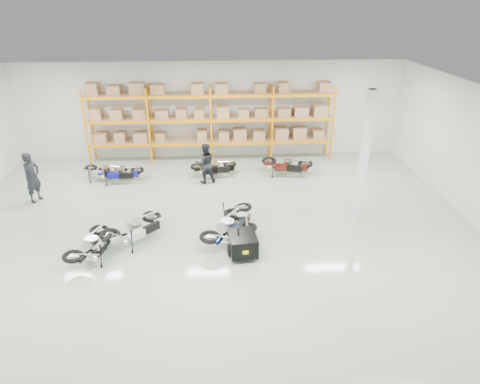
{
  "coord_description": "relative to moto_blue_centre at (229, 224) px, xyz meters",
  "views": [
    {
      "loc": [
        0.14,
        -12.86,
        7.27
      ],
      "look_at": [
        0.96,
        0.32,
        1.1
      ],
      "focal_mm": 32.0,
      "sensor_mm": 36.0,
      "label": 1
    }
  ],
  "objects": [
    {
      "name": "moto_back_a",
      "position": [
        -4.43,
        5.0,
        -0.09
      ],
      "size": [
        1.71,
        0.87,
        1.1
      ],
      "primitive_type": null,
      "rotation": [
        0.0,
        -0.09,
        1.56
      ],
      "color": "navy",
      "rests_on": "ground"
    },
    {
      "name": "moto_touring_right",
      "position": [
        0.36,
        0.7,
        -0.07
      ],
      "size": [
        0.92,
        1.77,
        1.13
      ],
      "primitive_type": null,
      "rotation": [
        0.0,
        -0.09,
        0.03
      ],
      "color": "black",
      "rests_on": "ground"
    },
    {
      "name": "moto_back_d",
      "position": [
        2.7,
        5.35,
        -0.02
      ],
      "size": [
        2.12,
        1.46,
        1.25
      ],
      "primitive_type": null,
      "rotation": [
        0.0,
        -0.09,
        1.29
      ],
      "color": "#46110E",
      "rests_on": "ground"
    },
    {
      "name": "structural_column",
      "position": [
        4.66,
        1.49,
        1.64
      ],
      "size": [
        0.25,
        0.25,
        4.5
      ],
      "primitive_type": "cube",
      "color": "white",
      "rests_on": "ground"
    },
    {
      "name": "moto_black_far_left",
      "position": [
        -4.1,
        -0.69,
        -0.06
      ],
      "size": [
        1.34,
        1.98,
        1.17
      ],
      "primitive_type": null,
      "rotation": [
        0.0,
        -0.09,
        2.87
      ],
      "color": "black",
      "rests_on": "ground"
    },
    {
      "name": "pallet_rack",
      "position": [
        -0.54,
        7.44,
        1.65
      ],
      "size": [
        11.28,
        0.98,
        3.62
      ],
      "color": "orange",
      "rests_on": "ground"
    },
    {
      "name": "trailer",
      "position": [
        0.36,
        -0.9,
        -0.19
      ],
      "size": [
        0.9,
        1.72,
        0.71
      ],
      "rotation": [
        0.0,
        0.0,
        0.1
      ],
      "color": "black",
      "rests_on": "ground"
    },
    {
      "name": "moto_back_b",
      "position": [
        -5.13,
        5.27,
        -0.11
      ],
      "size": [
        1.76,
        1.1,
        1.06
      ],
      "primitive_type": null,
      "rotation": [
        0.0,
        -0.09,
        1.39
      ],
      "color": "#A3A6AC",
      "rests_on": "ground"
    },
    {
      "name": "moto_blue_centre",
      "position": [
        0.0,
        0.0,
        0.0
      ],
      "size": [
        1.82,
        2.22,
        1.29
      ],
      "primitive_type": null,
      "rotation": [
        0.0,
        -0.09,
        2.64
      ],
      "color": "#081A53",
      "rests_on": "ground"
    },
    {
      "name": "person_back",
      "position": [
        -0.82,
        4.73,
        0.25
      ],
      "size": [
        0.95,
        0.8,
        1.71
      ],
      "primitive_type": "imported",
      "rotation": [
        0.0,
        0.0,
        3.34
      ],
      "color": "black",
      "rests_on": "ground"
    },
    {
      "name": "moto_back_c",
      "position": [
        -0.44,
        5.32,
        -0.08
      ],
      "size": [
        1.84,
        1.12,
        1.12
      ],
      "primitive_type": null,
      "rotation": [
        0.0,
        -0.09,
        1.73
      ],
      "color": "black",
      "rests_on": "ground"
    },
    {
      "name": "room",
      "position": [
        -0.54,
        0.99,
        1.64
      ],
      "size": [
        18.0,
        18.0,
        18.0
      ],
      "color": "#A4B7A4",
      "rests_on": "ground"
    },
    {
      "name": "person_left",
      "position": [
        -7.28,
        3.36,
        0.36
      ],
      "size": [
        0.71,
        0.83,
        1.94
      ],
      "primitive_type": "imported",
      "rotation": [
        0.0,
        0.0,
        1.16
      ],
      "color": "black",
      "rests_on": "ground"
    },
    {
      "name": "moto_silver_left",
      "position": [
        -2.98,
        0.15,
        -0.03
      ],
      "size": [
        2.02,
        2.01,
        1.23
      ],
      "primitive_type": null,
      "rotation": [
        0.0,
        -0.09,
        2.35
      ],
      "color": "silver",
      "rests_on": "ground"
    }
  ]
}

